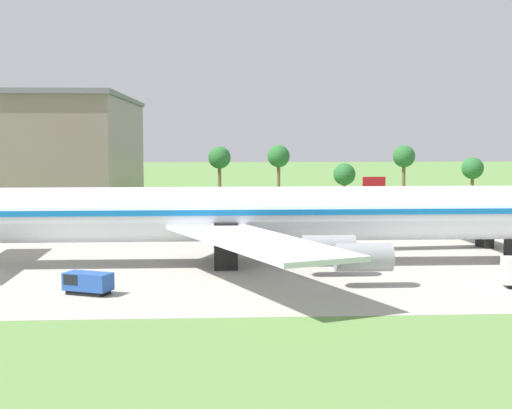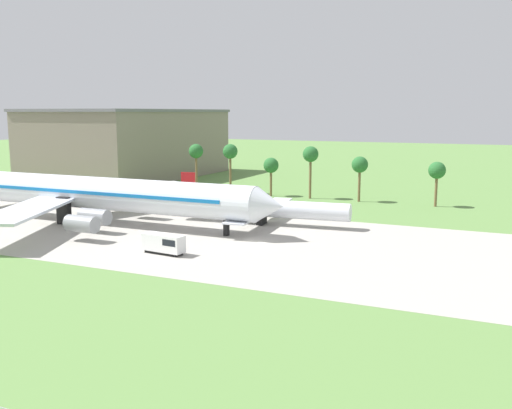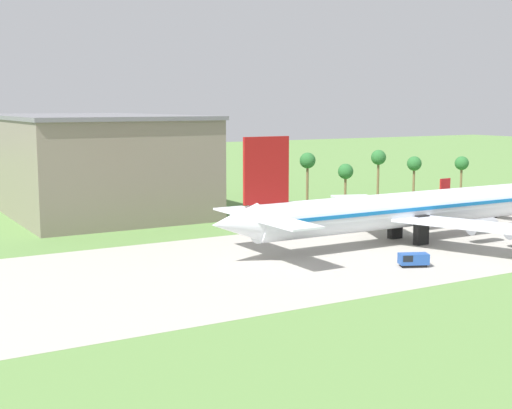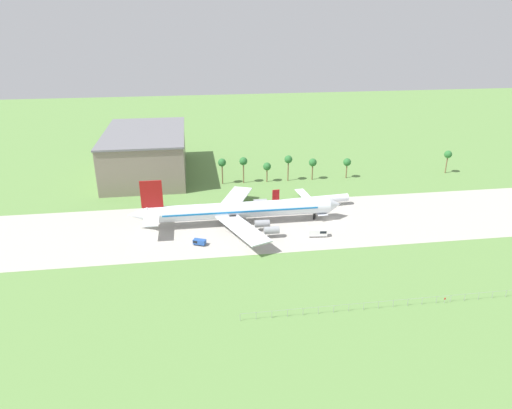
# 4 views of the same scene
# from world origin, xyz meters

# --- Properties ---
(ground_plane) EXTENTS (600.00, 600.00, 0.00)m
(ground_plane) POSITION_xyz_m (0.00, 0.00, 0.00)
(ground_plane) COLOR #5B8442
(taxiway_strip) EXTENTS (320.00, 44.00, 0.02)m
(taxiway_strip) POSITION_xyz_m (0.00, 0.00, 0.01)
(taxiway_strip) COLOR #A8A399
(taxiway_strip) RESTS_ON ground_plane
(jet_airliner) EXTENTS (77.19, 53.88, 18.15)m
(jet_airliner) POSITION_xyz_m (-34.51, 2.08, 5.40)
(jet_airliner) COLOR silver
(jet_airliner) RESTS_ON ground_plane
(regional_aircraft) EXTENTS (31.67, 28.59, 8.81)m
(regional_aircraft) POSITION_xyz_m (-4.57, 13.11, 2.90)
(regional_aircraft) COLOR silver
(regional_aircraft) RESTS_ON ground_plane
(baggage_tug) EXTENTS (4.54, 3.49, 1.91)m
(baggage_tug) POSITION_xyz_m (-48.84, -12.52, 1.05)
(baggage_tug) COLOR black
(baggage_tug) RESTS_ON ground_plane
(catering_van) EXTENTS (6.61, 2.70, 2.79)m
(catering_van) POSITION_xyz_m (-8.22, -12.13, 1.49)
(catering_van) COLOR black
(catering_van) RESTS_ON ground_plane
(perimeter_fence) EXTENTS (80.10, 0.10, 2.10)m
(perimeter_fence) POSITION_xyz_m (0.00, -55.00, 1.45)
(perimeter_fence) COLOR gray
(perimeter_fence) RESTS_ON ground_plane
(no_stopping_sign) EXTENTS (0.44, 0.08, 1.68)m
(no_stopping_sign) POSITION_xyz_m (14.16, -55.31, 1.05)
(no_stopping_sign) COLOR gray
(no_stopping_sign) RESTS_ON ground_plane
(terminal_building) EXTENTS (36.72, 61.20, 20.54)m
(terminal_building) POSITION_xyz_m (-70.97, 65.76, 10.29)
(terminal_building) COLOR slate
(terminal_building) RESTS_ON ground_plane
(palm_tree_row) EXTENTS (111.25, 3.60, 12.08)m
(palm_tree_row) POSITION_xyz_m (1.50, 45.73, 8.77)
(palm_tree_row) COLOR brown
(palm_tree_row) RESTS_ON ground_plane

